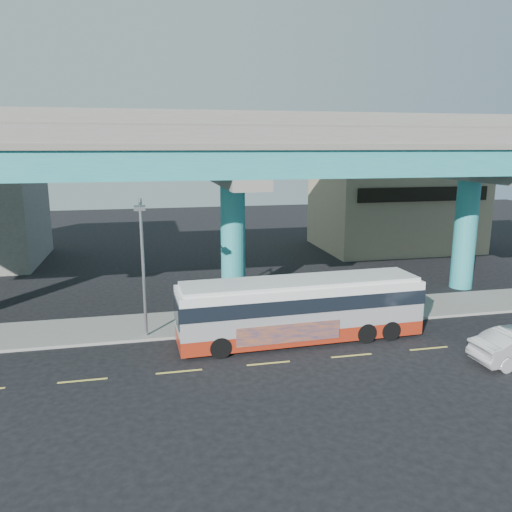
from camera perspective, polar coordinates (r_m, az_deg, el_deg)
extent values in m
plane|color=black|center=(23.28, 1.26, -11.87)|extent=(120.00, 120.00, 0.00)
cube|color=gray|center=(28.24, -1.36, -7.24)|extent=(70.00, 4.00, 0.15)
cube|color=#D8C64C|center=(22.66, -19.20, -13.29)|extent=(2.00, 0.12, 0.01)
cube|color=#D8C64C|center=(22.48, -8.78, -12.92)|extent=(2.00, 0.12, 0.01)
cube|color=#D8C64C|center=(23.01, 1.44, -12.16)|extent=(2.00, 0.12, 0.01)
cube|color=#D8C64C|center=(24.19, 10.86, -11.11)|extent=(2.00, 0.12, 0.01)
cube|color=#D8C64C|center=(25.95, 19.15, -9.94)|extent=(2.00, 0.12, 0.01)
cube|color=#D8C64C|center=(28.16, 26.21, -8.78)|extent=(2.00, 0.12, 0.01)
cylinder|color=teal|center=(30.61, -2.64, 1.34)|extent=(1.50, 1.50, 7.40)
cube|color=gray|center=(30.10, -2.72, 8.83)|extent=(2.00, 12.00, 0.60)
cube|color=gray|center=(33.51, -3.75, 10.72)|extent=(1.80, 5.00, 1.20)
cylinder|color=teal|center=(36.78, 22.77, 2.25)|extent=(1.50, 1.50, 7.40)
cube|color=gray|center=(36.36, 23.30, 8.46)|extent=(2.00, 12.00, 0.60)
cube|color=gray|center=(39.23, 20.44, 10.22)|extent=(1.80, 5.00, 1.20)
cube|color=teal|center=(26.61, -1.46, 10.53)|extent=(52.00, 5.00, 1.40)
cube|color=gray|center=(26.60, -1.47, 12.36)|extent=(52.00, 5.40, 0.30)
cube|color=gray|center=(24.15, -0.33, 13.67)|extent=(52.00, 0.25, 0.80)
cube|color=gray|center=(29.06, -2.43, 13.44)|extent=(52.00, 0.25, 0.80)
cube|color=teal|center=(33.50, -3.78, 12.94)|extent=(52.00, 5.00, 1.40)
cube|color=gray|center=(33.52, -3.80, 14.40)|extent=(52.00, 5.40, 0.30)
cube|color=gray|center=(31.08, -3.11, 15.58)|extent=(52.00, 0.25, 0.80)
cube|color=gray|center=(36.01, -4.43, 15.12)|extent=(52.00, 0.25, 0.80)
cube|color=tan|center=(49.68, 15.47, 4.94)|extent=(14.00, 10.00, 7.00)
cube|color=black|center=(45.04, 18.63, 6.70)|extent=(12.00, 0.25, 1.20)
cube|color=maroon|center=(25.48, 5.06, -8.34)|extent=(12.33, 3.06, 0.71)
cube|color=#A6A6AA|center=(25.11, 5.11, -5.95)|extent=(12.33, 3.06, 1.53)
cube|color=black|center=(24.95, 5.13, -4.84)|extent=(12.40, 3.11, 0.71)
cube|color=silver|center=(24.79, 5.15, -3.60)|extent=(12.33, 3.06, 0.41)
cube|color=silver|center=(24.71, 5.17, -2.91)|extent=(11.93, 2.79, 0.20)
cube|color=black|center=(27.60, 17.27, -4.00)|extent=(0.15, 2.35, 1.22)
cube|color=black|center=(23.74, -9.09, -6.24)|extent=(0.15, 2.35, 1.22)
cube|color=navy|center=(23.87, 3.80, -8.82)|extent=(5.10, 0.24, 0.92)
cylinder|color=black|center=(23.42, -4.08, -10.38)|extent=(1.03, 0.34, 1.02)
cylinder|color=black|center=(25.57, -5.04, -8.40)|extent=(1.03, 0.34, 1.02)
cylinder|color=black|center=(25.65, 12.48, -8.59)|extent=(1.03, 0.34, 1.02)
cylinder|color=black|center=(27.62, 10.29, -6.95)|extent=(1.03, 0.34, 1.02)
cylinder|color=black|center=(26.25, 15.09, -8.23)|extent=(1.03, 0.34, 1.02)
cylinder|color=black|center=(28.18, 12.76, -6.66)|extent=(1.03, 0.34, 1.02)
cylinder|color=gray|center=(25.33, -12.75, -1.45)|extent=(0.16, 0.16, 6.97)
cylinder|color=gray|center=(23.83, -13.14, 5.74)|extent=(0.12, 1.88, 0.12)
cube|color=gray|center=(22.90, -13.16, 5.36)|extent=(0.50, 0.70, 0.18)
cylinder|color=gray|center=(27.21, 4.42, -5.20)|extent=(0.06, 0.06, 2.41)
cylinder|color=#B20A0A|center=(26.86, 4.48, -2.88)|extent=(0.71, 0.49, 0.83)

